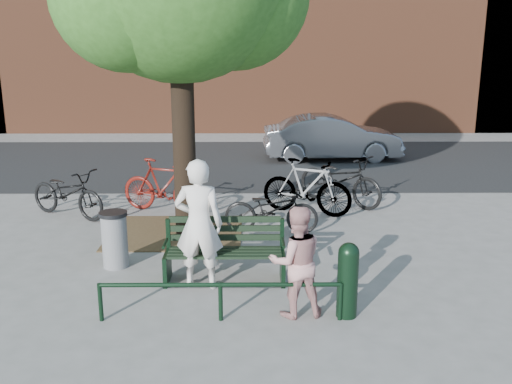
{
  "coord_description": "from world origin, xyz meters",
  "views": [
    {
      "loc": [
        0.39,
        -7.74,
        3.39
      ],
      "look_at": [
        0.46,
        1.0,
        1.09
      ],
      "focal_mm": 40.0,
      "sensor_mm": 36.0,
      "label": 1
    }
  ],
  "objects_px": {
    "bollard": "(348,277)",
    "park_bench": "(225,249)",
    "person_left": "(199,224)",
    "person_right": "(296,262)",
    "parked_car": "(332,138)",
    "bicycle_c": "(271,209)",
    "litter_bin": "(115,239)"
  },
  "relations": [
    {
      "from": "parked_car",
      "to": "park_bench",
      "type": "bearing_deg",
      "value": 159.75
    },
    {
      "from": "litter_bin",
      "to": "person_right",
      "type": "bearing_deg",
      "value": -31.63
    },
    {
      "from": "park_bench",
      "to": "bollard",
      "type": "height_order",
      "value": "bollard"
    },
    {
      "from": "park_bench",
      "to": "person_right",
      "type": "height_order",
      "value": "person_right"
    },
    {
      "from": "person_left",
      "to": "bollard",
      "type": "distance_m",
      "value": 2.2
    },
    {
      "from": "park_bench",
      "to": "parked_car",
      "type": "xyz_separation_m",
      "value": [
        2.77,
        8.85,
        0.18
      ]
    },
    {
      "from": "person_right",
      "to": "litter_bin",
      "type": "xyz_separation_m",
      "value": [
        -2.68,
        1.65,
        -0.28
      ]
    },
    {
      "from": "person_right",
      "to": "parked_car",
      "type": "height_order",
      "value": "person_right"
    },
    {
      "from": "person_right",
      "to": "bicycle_c",
      "type": "height_order",
      "value": "person_right"
    },
    {
      "from": "park_bench",
      "to": "bicycle_c",
      "type": "height_order",
      "value": "park_bench"
    },
    {
      "from": "litter_bin",
      "to": "person_left",
      "type": "bearing_deg",
      "value": -28.56
    },
    {
      "from": "bollard",
      "to": "person_right",
      "type": "bearing_deg",
      "value": 176.28
    },
    {
      "from": "parked_car",
      "to": "person_right",
      "type": "bearing_deg",
      "value": 166.79
    },
    {
      "from": "bollard",
      "to": "park_bench",
      "type": "bearing_deg",
      "value": 143.79
    },
    {
      "from": "bollard",
      "to": "parked_car",
      "type": "distance_m",
      "value": 10.09
    },
    {
      "from": "person_right",
      "to": "parked_car",
      "type": "distance_m",
      "value": 10.14
    },
    {
      "from": "bollard",
      "to": "parked_car",
      "type": "height_order",
      "value": "parked_car"
    },
    {
      "from": "park_bench",
      "to": "person_right",
      "type": "bearing_deg",
      "value": -49.92
    },
    {
      "from": "park_bench",
      "to": "parked_car",
      "type": "distance_m",
      "value": 9.28
    },
    {
      "from": "park_bench",
      "to": "litter_bin",
      "type": "distance_m",
      "value": 1.81
    },
    {
      "from": "person_right",
      "to": "bicycle_c",
      "type": "bearing_deg",
      "value": -95.18
    },
    {
      "from": "bollard",
      "to": "parked_car",
      "type": "bearing_deg",
      "value": 83.32
    },
    {
      "from": "person_left",
      "to": "person_right",
      "type": "xyz_separation_m",
      "value": [
        1.3,
        -0.9,
        -0.21
      ]
    },
    {
      "from": "person_left",
      "to": "parked_car",
      "type": "relative_size",
      "value": 0.46
    },
    {
      "from": "park_bench",
      "to": "person_left",
      "type": "xyz_separation_m",
      "value": [
        -0.35,
        -0.23,
        0.45
      ]
    },
    {
      "from": "park_bench",
      "to": "bollard",
      "type": "bearing_deg",
      "value": -36.21
    },
    {
      "from": "park_bench",
      "to": "bicycle_c",
      "type": "bearing_deg",
      "value": 70.55
    },
    {
      "from": "person_right",
      "to": "bollard",
      "type": "height_order",
      "value": "person_right"
    },
    {
      "from": "bicycle_c",
      "to": "litter_bin",
      "type": "bearing_deg",
      "value": 128.65
    },
    {
      "from": "park_bench",
      "to": "litter_bin",
      "type": "bearing_deg",
      "value": 163.23
    },
    {
      "from": "person_left",
      "to": "bicycle_c",
      "type": "relative_size",
      "value": 1.09
    },
    {
      "from": "bollard",
      "to": "litter_bin",
      "type": "distance_m",
      "value": 3.74
    }
  ]
}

